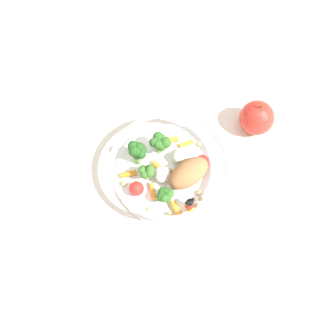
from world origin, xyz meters
TOP-DOWN VIEW (x-y plane):
  - ground_plane at (0.00, 0.00)m, footprint 2.40×2.40m
  - food_container at (0.00, 0.00)m, footprint 0.24×0.24m
  - loose_apple at (-0.17, 0.13)m, footprint 0.07×0.07m

SIDE VIEW (x-z plane):
  - ground_plane at x=0.00m, z-range 0.00..0.00m
  - food_container at x=0.00m, z-range 0.00..0.06m
  - loose_apple at x=-0.17m, z-range -0.01..0.08m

